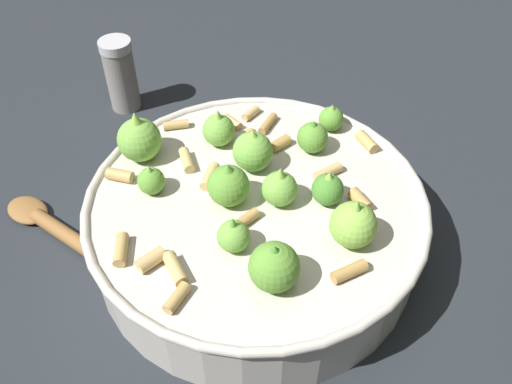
% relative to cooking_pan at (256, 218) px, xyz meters
% --- Properties ---
extents(ground_plane, '(2.40, 2.40, 0.00)m').
position_rel_cooking_pan_xyz_m(ground_plane, '(0.00, 0.00, -0.04)').
color(ground_plane, '#23282D').
extents(cooking_pan, '(0.33, 0.33, 0.13)m').
position_rel_cooking_pan_xyz_m(cooking_pan, '(0.00, 0.00, 0.00)').
color(cooking_pan, beige).
rests_on(cooking_pan, ground).
extents(pepper_shaker, '(0.04, 0.04, 0.10)m').
position_rel_cooking_pan_xyz_m(pepper_shaker, '(-0.03, -0.30, 0.01)').
color(pepper_shaker, gray).
rests_on(pepper_shaker, ground).
extents(wooden_spoon, '(0.08, 0.23, 0.02)m').
position_rel_cooking_pan_xyz_m(wooden_spoon, '(0.14, -0.12, -0.04)').
color(wooden_spoon, olive).
rests_on(wooden_spoon, ground).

